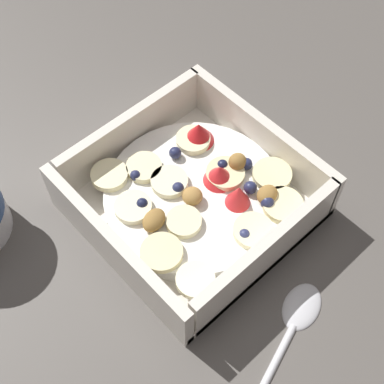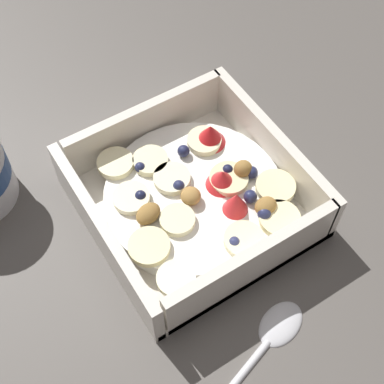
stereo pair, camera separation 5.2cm
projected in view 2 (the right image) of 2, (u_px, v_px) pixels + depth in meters
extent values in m
plane|color=#56514C|center=(205.00, 222.00, 0.54)|extent=(2.40, 2.40, 0.00)
cube|color=white|center=(192.00, 206.00, 0.54)|extent=(0.20, 0.20, 0.01)
cube|color=white|center=(271.00, 150.00, 0.55)|extent=(0.20, 0.01, 0.06)
cube|color=white|center=(104.00, 238.00, 0.49)|extent=(0.20, 0.01, 0.06)
cube|color=white|center=(249.00, 268.00, 0.48)|extent=(0.01, 0.18, 0.06)
cube|color=white|center=(144.00, 127.00, 0.56)|extent=(0.01, 0.18, 0.06)
cylinder|color=white|center=(192.00, 198.00, 0.53)|extent=(0.17, 0.17, 0.02)
cylinder|color=#F7EFC6|center=(172.00, 178.00, 0.53)|extent=(0.05, 0.05, 0.01)
cylinder|color=#F4EAB7|center=(244.00, 240.00, 0.49)|extent=(0.05, 0.05, 0.01)
cylinder|color=#F4EAB7|center=(115.00, 163.00, 0.54)|extent=(0.05, 0.05, 0.01)
cylinder|color=beige|center=(275.00, 187.00, 0.52)|extent=(0.04, 0.04, 0.01)
cylinder|color=#F4EAB7|center=(176.00, 218.00, 0.50)|extent=(0.03, 0.03, 0.01)
cylinder|color=#F7EFC6|center=(176.00, 279.00, 0.47)|extent=(0.05, 0.05, 0.01)
cylinder|color=beige|center=(229.00, 179.00, 0.53)|extent=(0.04, 0.04, 0.01)
cylinder|color=#F4EAB7|center=(204.00, 141.00, 0.55)|extent=(0.04, 0.04, 0.01)
cylinder|color=#F7EFC6|center=(131.00, 198.00, 0.52)|extent=(0.05, 0.05, 0.01)
cylinder|color=beige|center=(149.00, 247.00, 0.49)|extent=(0.05, 0.05, 0.01)
cylinder|color=beige|center=(280.00, 219.00, 0.50)|extent=(0.04, 0.04, 0.01)
cylinder|color=#F4EAB7|center=(150.00, 161.00, 0.54)|extent=(0.03, 0.03, 0.01)
cone|color=red|center=(210.00, 134.00, 0.55)|extent=(0.05, 0.05, 0.02)
cone|color=red|center=(222.00, 178.00, 0.52)|extent=(0.04, 0.04, 0.02)
cone|color=red|center=(236.00, 202.00, 0.50)|extent=(0.03, 0.03, 0.02)
sphere|color=#23284C|center=(140.00, 167.00, 0.53)|extent=(0.01, 0.01, 0.01)
sphere|color=#23284C|center=(264.00, 213.00, 0.50)|extent=(0.01, 0.01, 0.01)
sphere|color=#23284C|center=(183.00, 151.00, 0.54)|extent=(0.01, 0.01, 0.01)
sphere|color=#191E3D|center=(141.00, 196.00, 0.51)|extent=(0.01, 0.01, 0.01)
sphere|color=#23284C|center=(179.00, 186.00, 0.52)|extent=(0.01, 0.01, 0.01)
sphere|color=#23284C|center=(251.00, 172.00, 0.53)|extent=(0.01, 0.01, 0.01)
sphere|color=navy|center=(234.00, 242.00, 0.49)|extent=(0.01, 0.01, 0.01)
sphere|color=#191E3D|center=(228.00, 170.00, 0.53)|extent=(0.01, 0.01, 0.01)
sphere|color=#23284C|center=(250.00, 197.00, 0.51)|extent=(0.01, 0.01, 0.01)
ellipsoid|color=olive|center=(266.00, 206.00, 0.51)|extent=(0.02, 0.02, 0.02)
ellipsoid|color=#AD7F42|center=(191.00, 196.00, 0.51)|extent=(0.02, 0.02, 0.01)
ellipsoid|color=olive|center=(148.00, 214.00, 0.50)|extent=(0.03, 0.03, 0.02)
ellipsoid|color=olive|center=(243.00, 169.00, 0.53)|extent=(0.02, 0.02, 0.02)
ellipsoid|color=silver|center=(285.00, 320.00, 0.48)|extent=(0.04, 0.06, 0.01)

